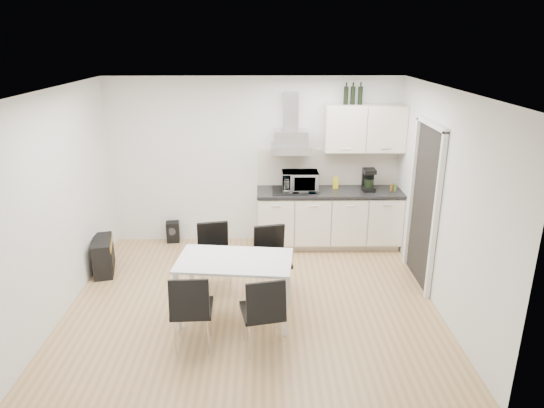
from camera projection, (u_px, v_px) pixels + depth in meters
The scene contains 15 objects.
ground at pixel (253, 301), 6.08m from camera, with size 4.50×4.50×0.00m, color tan.
wall_back at pixel (255, 162), 7.55m from camera, with size 4.50×0.10×2.60m, color white.
wall_front at pixel (245, 287), 3.77m from camera, with size 4.50×0.10×2.60m, color white.
wall_left at pixel (58, 204), 5.62m from camera, with size 0.10×4.00×2.60m, color white.
wall_right at pixel (443, 202), 5.69m from camera, with size 0.10×4.00×2.60m, color white.
ceiling at pixel (250, 90), 5.23m from camera, with size 4.50×4.50×0.00m, color white.
doorway at pixel (423, 207), 6.29m from camera, with size 0.08×1.04×2.10m, color white.
kitchenette at pixel (332, 195), 7.47m from camera, with size 2.22×0.64×2.52m.
dining_table at pixel (235, 267), 5.52m from camera, with size 1.36×0.87×0.75m.
chair_far_left at pixel (215, 259), 6.22m from camera, with size 0.44×0.50×0.88m, color black, non-canonical shape.
chair_far_right at pixel (273, 263), 6.12m from camera, with size 0.44×0.50×0.88m, color black, non-canonical shape.
chair_near_left at pixel (192, 309), 5.07m from camera, with size 0.44×0.50×0.88m, color black, non-canonical shape.
chair_near_right at pixel (262, 312), 5.02m from camera, with size 0.44×0.50×0.88m, color black, non-canonical shape.
guitar_amp at pixel (103, 256), 6.76m from camera, with size 0.39×0.63×0.49m.
floor_speaker at pixel (173, 232), 7.80m from camera, with size 0.20×0.18×0.33m, color black.
Camera 1 is at (0.15, -5.35, 3.14)m, focal length 32.00 mm.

